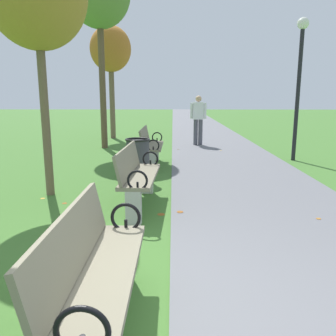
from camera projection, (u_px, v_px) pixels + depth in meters
paved_walkway at (197, 124)px, 19.98m from camera, size 2.84×44.00×0.02m
park_bench_1 at (95, 271)px, 2.35m from camera, size 0.47×1.60×0.90m
park_bench_2 at (137, 175)px, 5.18m from camera, size 0.54×1.62×0.90m
park_bench_3 at (151, 145)px, 8.24m from camera, size 0.49×1.60×0.90m
tree_4 at (111, 50)px, 13.03m from camera, size 1.54×1.54×4.20m
pedestrian_walking at (198, 118)px, 11.52m from camera, size 0.53×0.25×1.62m
trash_bin at (138, 160)px, 6.73m from camera, size 0.48×0.48×0.84m
lamp_post at (300, 68)px, 8.56m from camera, size 0.28×0.28×3.48m
scattered_leaves at (145, 197)px, 5.72m from camera, size 4.18×10.55×0.02m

